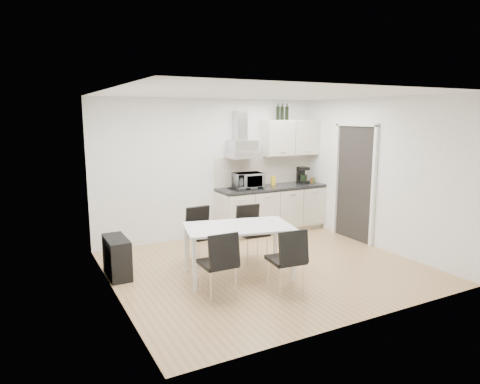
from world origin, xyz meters
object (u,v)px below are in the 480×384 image
at_px(chair_far_right, 253,234).
at_px(floor_speaker, 201,231).
at_px(chair_near_right, 286,260).
at_px(guitar_amp, 117,257).
at_px(dining_table, 238,231).
at_px(chair_far_left, 203,236).
at_px(kitchenette, 272,190).
at_px(chair_near_left, 218,264).

bearing_deg(chair_far_right, floor_speaker, -77.16).
height_order(chair_near_right, guitar_amp, chair_near_right).
height_order(dining_table, chair_far_left, chair_far_left).
relative_size(dining_table, chair_far_left, 1.87).
bearing_deg(guitar_amp, chair_near_right, -41.60).
bearing_deg(chair_far_left, floor_speaker, -115.28).
relative_size(kitchenette, chair_far_right, 2.86).
height_order(chair_far_left, chair_near_right, same).
height_order(chair_near_right, floor_speaker, chair_near_right).
bearing_deg(chair_near_right, dining_table, 114.55).
distance_m(chair_far_right, chair_near_right, 1.33).
distance_m(dining_table, floor_speaker, 2.11).
relative_size(chair_far_left, chair_far_right, 1.00).
bearing_deg(floor_speaker, chair_near_right, -73.53).
height_order(kitchenette, chair_far_right, kitchenette).
relative_size(chair_near_right, guitar_amp, 1.28).
bearing_deg(guitar_amp, dining_table, -27.82).
xyz_separation_m(dining_table, floor_speaker, (0.27, 2.02, -0.53)).
distance_m(dining_table, chair_far_left, 0.82).
bearing_deg(chair_near_left, chair_far_left, 75.33).
bearing_deg(dining_table, chair_near_left, -125.06).
relative_size(chair_far_right, chair_near_right, 1.00).
bearing_deg(chair_near_left, dining_table, 42.55).
distance_m(chair_near_left, chair_near_right, 0.89).
distance_m(chair_far_left, chair_near_right, 1.63).
bearing_deg(chair_near_right, chair_far_left, 113.60).
xyz_separation_m(chair_near_left, floor_speaker, (0.84, 2.54, -0.30)).
relative_size(chair_far_left, chair_near_right, 1.00).
bearing_deg(chair_far_right, chair_near_left, 46.56).
height_order(kitchenette, chair_far_left, kitchenette).
xyz_separation_m(kitchenette, chair_near_left, (-2.30, -2.37, -0.39)).
height_order(chair_far_right, guitar_amp, chair_far_right).
relative_size(chair_far_left, chair_near_left, 1.00).
height_order(chair_far_right, chair_near_left, same).
distance_m(kitchenette, floor_speaker, 1.62).
bearing_deg(chair_far_right, dining_table, 47.55).
bearing_deg(floor_speaker, kitchenette, 9.89).
bearing_deg(chair_far_right, guitar_amp, -5.15).
height_order(dining_table, chair_far_right, chair_far_right).
xyz_separation_m(dining_table, chair_far_left, (-0.23, 0.75, -0.24)).
relative_size(guitar_amp, floor_speaker, 2.38).
relative_size(dining_table, guitar_amp, 2.40).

